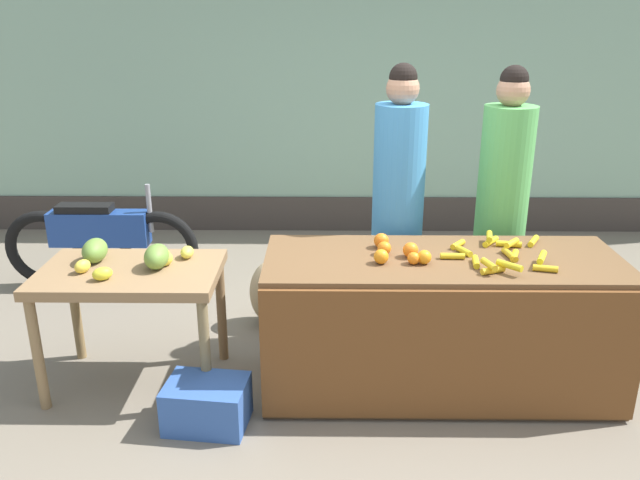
% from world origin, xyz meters
% --- Properties ---
extents(ground_plane, '(24.00, 24.00, 0.00)m').
position_xyz_m(ground_plane, '(0.00, 0.00, 0.00)').
color(ground_plane, '#756B5B').
extents(market_wall_back, '(9.44, 0.23, 2.85)m').
position_xyz_m(market_wall_back, '(0.00, 3.04, 1.39)').
color(market_wall_back, '#8CB299').
rests_on(market_wall_back, ground).
extents(fruit_stall_counter, '(2.06, 0.80, 0.83)m').
position_xyz_m(fruit_stall_counter, '(0.42, -0.01, 0.42)').
color(fruit_stall_counter, brown).
rests_on(fruit_stall_counter, ground).
extents(side_table_wooden, '(1.05, 0.67, 0.75)m').
position_xyz_m(side_table_wooden, '(-1.41, 0.00, 0.65)').
color(side_table_wooden, olive).
rests_on(side_table_wooden, ground).
extents(banana_bunch_pile, '(0.66, 0.62, 0.07)m').
position_xyz_m(banana_bunch_pile, '(0.74, 0.00, 0.86)').
color(banana_bunch_pile, yellow).
rests_on(banana_bunch_pile, fruit_stall_counter).
extents(orange_pile, '(0.32, 0.34, 0.09)m').
position_xyz_m(orange_pile, '(0.15, -0.00, 0.88)').
color(orange_pile, orange).
rests_on(orange_pile, fruit_stall_counter).
extents(mango_papaya_pile, '(0.68, 0.57, 0.14)m').
position_xyz_m(mango_papaya_pile, '(-1.44, 0.07, 0.81)').
color(mango_papaya_pile, yellow).
rests_on(mango_papaya_pile, side_table_wooden).
extents(vendor_woman_blue_shirt, '(0.34, 0.34, 1.87)m').
position_xyz_m(vendor_woman_blue_shirt, '(0.21, 0.63, 0.95)').
color(vendor_woman_blue_shirt, '#33333D').
rests_on(vendor_woman_blue_shirt, ground).
extents(vendor_woman_green_shirt, '(0.34, 0.34, 1.86)m').
position_xyz_m(vendor_woman_green_shirt, '(0.91, 0.67, 0.94)').
color(vendor_woman_green_shirt, '#33333D').
rests_on(vendor_woman_green_shirt, ground).
extents(parked_motorcycle, '(1.60, 0.18, 0.88)m').
position_xyz_m(parked_motorcycle, '(-2.12, 1.47, 0.40)').
color(parked_motorcycle, black).
rests_on(parked_motorcycle, ground).
extents(produce_crate, '(0.47, 0.37, 0.26)m').
position_xyz_m(produce_crate, '(-0.91, -0.44, 0.13)').
color(produce_crate, '#3359A5').
rests_on(produce_crate, ground).
extents(produce_sack, '(0.42, 0.37, 0.50)m').
position_xyz_m(produce_sack, '(-0.64, 0.78, 0.25)').
color(produce_sack, tan).
rests_on(produce_sack, ground).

